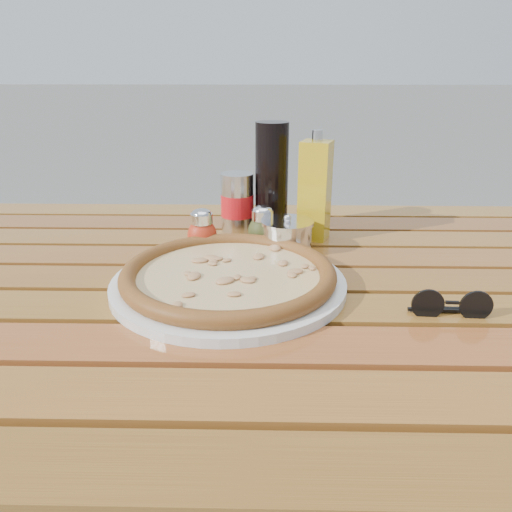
{
  "coord_description": "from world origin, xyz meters",
  "views": [
    {
      "loc": [
        0.02,
        -0.74,
        1.07
      ],
      "look_at": [
        0.0,
        0.02,
        0.78
      ],
      "focal_mm": 35.0,
      "sensor_mm": 36.0,
      "label": 1
    }
  ],
  "objects_px": {
    "oregano_shaker": "(262,228)",
    "sunglasses": "(451,306)",
    "pizza": "(228,274)",
    "soda_can": "(237,203)",
    "table": "(256,319)",
    "pepper_shaker": "(202,231)",
    "dark_bottle": "(272,178)",
    "olive_oil_cruet": "(315,190)",
    "plate": "(229,283)",
    "parmesan_tin": "(287,236)"
  },
  "relations": [
    {
      "from": "soda_can",
      "to": "olive_oil_cruet",
      "type": "bearing_deg",
      "value": -14.77
    },
    {
      "from": "dark_bottle",
      "to": "soda_can",
      "type": "relative_size",
      "value": 1.83
    },
    {
      "from": "dark_bottle",
      "to": "olive_oil_cruet",
      "type": "bearing_deg",
      "value": -26.7
    },
    {
      "from": "olive_oil_cruet",
      "to": "parmesan_tin",
      "type": "distance_m",
      "value": 0.12
    },
    {
      "from": "oregano_shaker",
      "to": "soda_can",
      "type": "bearing_deg",
      "value": 118.12
    },
    {
      "from": "pepper_shaker",
      "to": "oregano_shaker",
      "type": "distance_m",
      "value": 0.11
    },
    {
      "from": "pizza",
      "to": "soda_can",
      "type": "relative_size",
      "value": 3.29
    },
    {
      "from": "table",
      "to": "olive_oil_cruet",
      "type": "xyz_separation_m",
      "value": [
        0.11,
        0.2,
        0.17
      ]
    },
    {
      "from": "table",
      "to": "pepper_shaker",
      "type": "bearing_deg",
      "value": 129.57
    },
    {
      "from": "pepper_shaker",
      "to": "olive_oil_cruet",
      "type": "relative_size",
      "value": 0.39
    },
    {
      "from": "table",
      "to": "plate",
      "type": "relative_size",
      "value": 3.89
    },
    {
      "from": "olive_oil_cruet",
      "to": "parmesan_tin",
      "type": "xyz_separation_m",
      "value": [
        -0.06,
        -0.08,
        -0.07
      ]
    },
    {
      "from": "pizza",
      "to": "pepper_shaker",
      "type": "bearing_deg",
      "value": 110.38
    },
    {
      "from": "soda_can",
      "to": "parmesan_tin",
      "type": "xyz_separation_m",
      "value": [
        0.1,
        -0.12,
        -0.03
      ]
    },
    {
      "from": "oregano_shaker",
      "to": "sunglasses",
      "type": "distance_m",
      "value": 0.38
    },
    {
      "from": "oregano_shaker",
      "to": "soda_can",
      "type": "xyz_separation_m",
      "value": [
        -0.05,
        0.1,
        0.02
      ]
    },
    {
      "from": "plate",
      "to": "parmesan_tin",
      "type": "xyz_separation_m",
      "value": [
        0.1,
        0.16,
        0.02
      ]
    },
    {
      "from": "pepper_shaker",
      "to": "dark_bottle",
      "type": "bearing_deg",
      "value": 44.28
    },
    {
      "from": "pizza",
      "to": "dark_bottle",
      "type": "height_order",
      "value": "dark_bottle"
    },
    {
      "from": "olive_oil_cruet",
      "to": "parmesan_tin",
      "type": "height_order",
      "value": "olive_oil_cruet"
    },
    {
      "from": "plate",
      "to": "pepper_shaker",
      "type": "height_order",
      "value": "pepper_shaker"
    },
    {
      "from": "plate",
      "to": "oregano_shaker",
      "type": "relative_size",
      "value": 4.39
    },
    {
      "from": "oregano_shaker",
      "to": "olive_oil_cruet",
      "type": "distance_m",
      "value": 0.13
    },
    {
      "from": "pepper_shaker",
      "to": "sunglasses",
      "type": "relative_size",
      "value": 0.74
    },
    {
      "from": "table",
      "to": "plate",
      "type": "height_order",
      "value": "plate"
    },
    {
      "from": "pizza",
      "to": "sunglasses",
      "type": "bearing_deg",
      "value": -15.74
    },
    {
      "from": "pizza",
      "to": "parmesan_tin",
      "type": "xyz_separation_m",
      "value": [
        0.1,
        0.16,
        0.01
      ]
    },
    {
      "from": "plate",
      "to": "pizza",
      "type": "relative_size",
      "value": 0.91
    },
    {
      "from": "table",
      "to": "soda_can",
      "type": "bearing_deg",
      "value": 99.97
    },
    {
      "from": "dark_bottle",
      "to": "sunglasses",
      "type": "bearing_deg",
      "value": -56.9
    },
    {
      "from": "dark_bottle",
      "to": "sunglasses",
      "type": "xyz_separation_m",
      "value": [
        0.24,
        -0.37,
        -0.09
      ]
    },
    {
      "from": "pizza",
      "to": "olive_oil_cruet",
      "type": "relative_size",
      "value": 1.88
    },
    {
      "from": "oregano_shaker",
      "to": "pepper_shaker",
      "type": "bearing_deg",
      "value": -167.22
    },
    {
      "from": "pizza",
      "to": "soda_can",
      "type": "distance_m",
      "value": 0.29
    },
    {
      "from": "olive_oil_cruet",
      "to": "soda_can",
      "type": "bearing_deg",
      "value": 165.23
    },
    {
      "from": "table",
      "to": "pizza",
      "type": "distance_m",
      "value": 0.11
    },
    {
      "from": "plate",
      "to": "olive_oil_cruet",
      "type": "relative_size",
      "value": 1.71
    },
    {
      "from": "dark_bottle",
      "to": "parmesan_tin",
      "type": "distance_m",
      "value": 0.15
    },
    {
      "from": "soda_can",
      "to": "oregano_shaker",
      "type": "bearing_deg",
      "value": -61.88
    },
    {
      "from": "dark_bottle",
      "to": "parmesan_tin",
      "type": "bearing_deg",
      "value": -77.14
    },
    {
      "from": "pepper_shaker",
      "to": "parmesan_tin",
      "type": "distance_m",
      "value": 0.16
    },
    {
      "from": "plate",
      "to": "pepper_shaker",
      "type": "relative_size",
      "value": 4.39
    },
    {
      "from": "plate",
      "to": "dark_bottle",
      "type": "relative_size",
      "value": 1.64
    },
    {
      "from": "table",
      "to": "olive_oil_cruet",
      "type": "relative_size",
      "value": 6.67
    },
    {
      "from": "plate",
      "to": "oregano_shaker",
      "type": "height_order",
      "value": "oregano_shaker"
    },
    {
      "from": "dark_bottle",
      "to": "oregano_shaker",
      "type": "bearing_deg",
      "value": -99.94
    },
    {
      "from": "pizza",
      "to": "pepper_shaker",
      "type": "height_order",
      "value": "pepper_shaker"
    },
    {
      "from": "dark_bottle",
      "to": "plate",
      "type": "bearing_deg",
      "value": -103.34
    },
    {
      "from": "olive_oil_cruet",
      "to": "table",
      "type": "bearing_deg",
      "value": -118.32
    },
    {
      "from": "plate",
      "to": "soda_can",
      "type": "relative_size",
      "value": 3.0
    }
  ]
}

